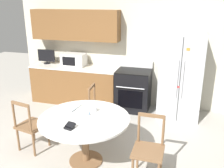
{
  "coord_description": "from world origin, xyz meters",
  "views": [
    {
      "loc": [
        1.27,
        -2.93,
        2.4
      ],
      "look_at": [
        0.09,
        1.15,
        0.95
      ],
      "focal_mm": 40.0,
      "sensor_mm": 36.0,
      "label": 1
    }
  ],
  "objects_px": {
    "microwave": "(74,60)",
    "countertop_tv": "(46,56)",
    "oven_range": "(133,90)",
    "dining_chair_left": "(31,126)",
    "wallet": "(70,126)",
    "dining_chair_far": "(100,110)",
    "refrigerator": "(180,76)",
    "candle_glass": "(94,109)",
    "dining_chair_right": "(148,150)"
  },
  "relations": [
    {
      "from": "countertop_tv",
      "to": "wallet",
      "type": "height_order",
      "value": "countertop_tv"
    },
    {
      "from": "dining_chair_right",
      "to": "wallet",
      "type": "relative_size",
      "value": 6.02
    },
    {
      "from": "dining_chair_far",
      "to": "wallet",
      "type": "distance_m",
      "value": 1.37
    },
    {
      "from": "dining_chair_far",
      "to": "candle_glass",
      "type": "bearing_deg",
      "value": 6.97
    },
    {
      "from": "dining_chair_right",
      "to": "dining_chair_far",
      "type": "height_order",
      "value": "same"
    },
    {
      "from": "dining_chair_left",
      "to": "oven_range",
      "type": "bearing_deg",
      "value": 69.63
    },
    {
      "from": "refrigerator",
      "to": "countertop_tv",
      "type": "relative_size",
      "value": 4.12
    },
    {
      "from": "oven_range",
      "to": "dining_chair_right",
      "type": "xyz_separation_m",
      "value": [
        0.67,
        -2.22,
        -0.03
      ]
    },
    {
      "from": "microwave",
      "to": "wallet",
      "type": "height_order",
      "value": "microwave"
    },
    {
      "from": "oven_range",
      "to": "countertop_tv",
      "type": "xyz_separation_m",
      "value": [
        -2.19,
        0.08,
        0.62
      ]
    },
    {
      "from": "refrigerator",
      "to": "wallet",
      "type": "xyz_separation_m",
      "value": [
        -1.36,
        -2.44,
        -0.11
      ]
    },
    {
      "from": "countertop_tv",
      "to": "dining_chair_left",
      "type": "bearing_deg",
      "value": -67.24
    },
    {
      "from": "oven_range",
      "to": "dining_chair_left",
      "type": "relative_size",
      "value": 1.2
    },
    {
      "from": "microwave",
      "to": "dining_chair_right",
      "type": "distance_m",
      "value": 3.19
    },
    {
      "from": "microwave",
      "to": "dining_chair_far",
      "type": "height_order",
      "value": "microwave"
    },
    {
      "from": "refrigerator",
      "to": "oven_range",
      "type": "bearing_deg",
      "value": 177.37
    },
    {
      "from": "refrigerator",
      "to": "dining_chair_left",
      "type": "height_order",
      "value": "refrigerator"
    },
    {
      "from": "refrigerator",
      "to": "dining_chair_left",
      "type": "relative_size",
      "value": 1.97
    },
    {
      "from": "microwave",
      "to": "candle_glass",
      "type": "bearing_deg",
      "value": -58.32
    },
    {
      "from": "countertop_tv",
      "to": "wallet",
      "type": "xyz_separation_m",
      "value": [
        1.82,
        -2.56,
        -0.31
      ]
    },
    {
      "from": "dining_chair_left",
      "to": "candle_glass",
      "type": "xyz_separation_m",
      "value": [
        1.04,
        0.17,
        0.35
      ]
    },
    {
      "from": "countertop_tv",
      "to": "microwave",
      "type": "bearing_deg",
      "value": -0.38
    },
    {
      "from": "refrigerator",
      "to": "wallet",
      "type": "bearing_deg",
      "value": -119.23
    },
    {
      "from": "dining_chair_far",
      "to": "dining_chair_left",
      "type": "bearing_deg",
      "value": -48.82
    },
    {
      "from": "microwave",
      "to": "wallet",
      "type": "bearing_deg",
      "value": -66.93
    },
    {
      "from": "dining_chair_right",
      "to": "wallet",
      "type": "distance_m",
      "value": 1.12
    },
    {
      "from": "dining_chair_left",
      "to": "dining_chair_far",
      "type": "bearing_deg",
      "value": 56.98
    },
    {
      "from": "oven_range",
      "to": "dining_chair_right",
      "type": "bearing_deg",
      "value": -73.28
    },
    {
      "from": "wallet",
      "to": "countertop_tv",
      "type": "bearing_deg",
      "value": 125.3
    },
    {
      "from": "microwave",
      "to": "countertop_tv",
      "type": "xyz_separation_m",
      "value": [
        -0.73,
        0.0,
        0.04
      ]
    },
    {
      "from": "wallet",
      "to": "refrigerator",
      "type": "bearing_deg",
      "value": 60.77
    },
    {
      "from": "microwave",
      "to": "dining_chair_left",
      "type": "relative_size",
      "value": 0.61
    },
    {
      "from": "dining_chair_far",
      "to": "candle_glass",
      "type": "xyz_separation_m",
      "value": [
        0.15,
        -0.74,
        0.35
      ]
    },
    {
      "from": "dining_chair_left",
      "to": "candle_glass",
      "type": "height_order",
      "value": "dining_chair_left"
    },
    {
      "from": "microwave",
      "to": "dining_chair_far",
      "type": "distance_m",
      "value": 1.74
    },
    {
      "from": "dining_chair_right",
      "to": "dining_chair_left",
      "type": "height_order",
      "value": "same"
    },
    {
      "from": "dining_chair_right",
      "to": "candle_glass",
      "type": "relative_size",
      "value": 10.04
    },
    {
      "from": "refrigerator",
      "to": "dining_chair_far",
      "type": "xyz_separation_m",
      "value": [
        -1.38,
        -1.11,
        -0.45
      ]
    },
    {
      "from": "oven_range",
      "to": "dining_chair_right",
      "type": "distance_m",
      "value": 2.32
    },
    {
      "from": "candle_glass",
      "to": "dining_chair_right",
      "type": "bearing_deg",
      "value": -19.52
    },
    {
      "from": "refrigerator",
      "to": "candle_glass",
      "type": "bearing_deg",
      "value": -123.69
    },
    {
      "from": "refrigerator",
      "to": "microwave",
      "type": "height_order",
      "value": "refrigerator"
    },
    {
      "from": "refrigerator",
      "to": "candle_glass",
      "type": "xyz_separation_m",
      "value": [
        -1.23,
        -1.85,
        -0.1
      ]
    },
    {
      "from": "dining_chair_far",
      "to": "dining_chair_right",
      "type": "bearing_deg",
      "value": 40.55
    },
    {
      "from": "candle_glass",
      "to": "wallet",
      "type": "relative_size",
      "value": 0.6
    },
    {
      "from": "dining_chair_left",
      "to": "candle_glass",
      "type": "bearing_deg",
      "value": 20.82
    },
    {
      "from": "oven_range",
      "to": "countertop_tv",
      "type": "height_order",
      "value": "countertop_tv"
    },
    {
      "from": "countertop_tv",
      "to": "dining_chair_far",
      "type": "distance_m",
      "value": 2.28
    },
    {
      "from": "refrigerator",
      "to": "dining_chair_left",
      "type": "bearing_deg",
      "value": -138.37
    },
    {
      "from": "microwave",
      "to": "dining_chair_far",
      "type": "bearing_deg",
      "value": -49.09
    }
  ]
}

